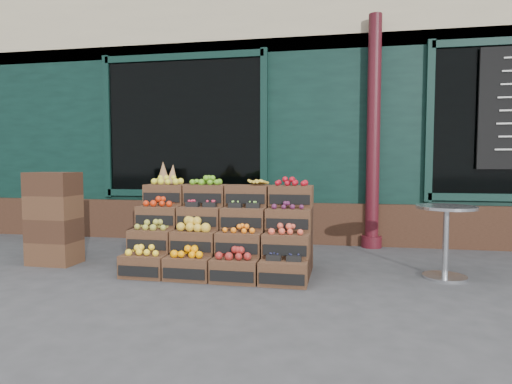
# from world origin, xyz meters

# --- Properties ---
(ground) EXTENTS (60.00, 60.00, 0.00)m
(ground) POSITION_xyz_m (0.00, 0.00, 0.00)
(ground) COLOR #38383B
(ground) RESTS_ON ground
(shop_facade) EXTENTS (12.00, 6.24, 4.80)m
(shop_facade) POSITION_xyz_m (0.00, 5.11, 2.40)
(shop_facade) COLOR black
(shop_facade) RESTS_ON ground
(crate_display) EXTENTS (1.93, 0.96, 1.20)m
(crate_display) POSITION_xyz_m (-0.52, 0.40, 0.37)
(crate_display) COLOR #472C1C
(crate_display) RESTS_ON ground
(spare_crates) EXTENTS (0.55, 0.38, 1.07)m
(spare_crates) POSITION_xyz_m (-2.53, 0.35, 0.54)
(spare_crates) COLOR #472C1C
(spare_crates) RESTS_ON ground
(bistro_table) EXTENTS (0.59, 0.59, 0.75)m
(bistro_table) POSITION_xyz_m (1.80, 0.50, 0.47)
(bistro_table) COLOR silver
(bistro_table) RESTS_ON ground
(shopkeeper) EXTENTS (0.75, 0.63, 1.75)m
(shopkeeper) POSITION_xyz_m (-1.90, 2.99, 0.87)
(shopkeeper) COLOR #1B5F30
(shopkeeper) RESTS_ON ground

